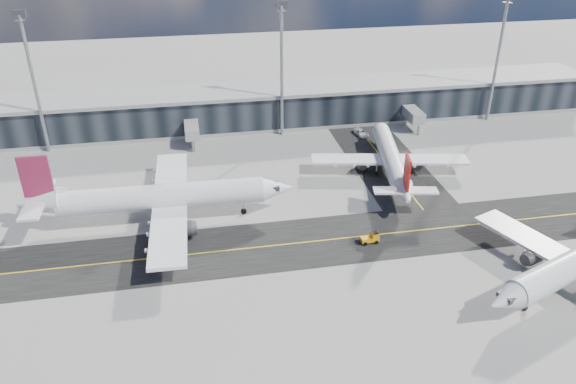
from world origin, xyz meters
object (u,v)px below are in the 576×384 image
airliner_redtail (391,159)px  baggage_tug (371,238)px  airliner_af (158,198)px  service_van (361,133)px

airliner_redtail → baggage_tug: (-10.92, -21.89, -2.60)m
baggage_tug → airliner_af: bearing=-114.7°
airliner_af → service_van: 52.67m
airliner_redtail → service_van: bearing=99.7°
baggage_tug → service_van: baggage_tug is taller
airliner_redtail → service_van: (0.46, 20.06, -2.84)m
baggage_tug → airliner_redtail: bearing=150.5°
airliner_af → service_van: (43.75, 29.09, -3.67)m
baggage_tug → service_van: size_ratio=0.62×
airliner_af → baggage_tug: (32.37, -12.85, -3.44)m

